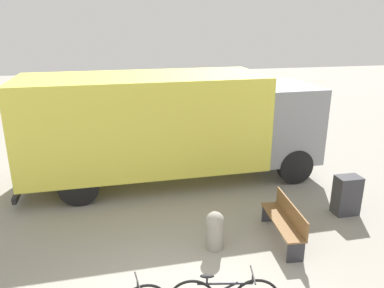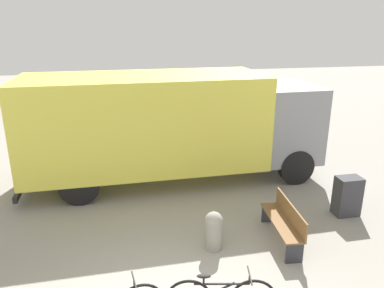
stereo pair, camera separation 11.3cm
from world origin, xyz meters
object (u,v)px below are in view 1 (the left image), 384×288
(park_bench, at_px, (285,220))
(bollard_near_bench, at_px, (215,229))
(delivery_truck, at_px, (169,122))
(utility_box, at_px, (347,195))

(park_bench, distance_m, bollard_near_bench, 1.54)
(park_bench, bearing_deg, delivery_truck, 30.96)
(delivery_truck, relative_size, bollard_near_bench, 10.25)
(park_bench, relative_size, bollard_near_bench, 2.07)
(park_bench, distance_m, utility_box, 2.09)
(park_bench, height_order, utility_box, utility_box)
(utility_box, bearing_deg, bollard_near_bench, -167.79)
(delivery_truck, distance_m, park_bench, 4.39)
(bollard_near_bench, relative_size, utility_box, 0.86)
(park_bench, xyz_separation_m, bollard_near_bench, (-1.54, 0.01, -0.03))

